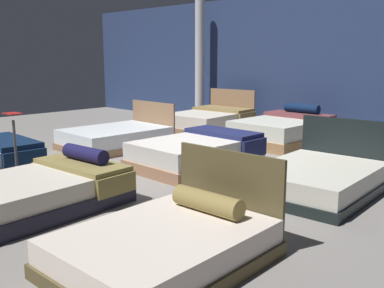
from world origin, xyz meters
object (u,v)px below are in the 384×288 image
at_px(bed_1, 41,190).
at_px(price_sign, 16,158).
at_px(bed_5, 317,179).
at_px(bed_6, 210,121).
at_px(support_pillar, 200,62).
at_px(bed_2, 168,244).
at_px(bed_4, 197,152).
at_px(bed_7, 283,131).
at_px(bed_3, 117,137).

xyz_separation_m(bed_1, price_sign, (-1.18, 0.24, 0.20)).
bearing_deg(bed_5, price_sign, -144.32).
bearing_deg(bed_6, bed_1, -72.00).
bearing_deg(price_sign, support_pillar, 110.27).
xyz_separation_m(bed_2, bed_4, (-2.33, 2.93, 0.05)).
bearing_deg(bed_7, bed_2, -65.68).
distance_m(bed_5, price_sign, 4.38).
height_order(bed_3, support_pillar, support_pillar).
relative_size(bed_2, bed_6, 0.89).
bearing_deg(price_sign, bed_4, 66.98).
bearing_deg(bed_3, bed_7, 53.11).
height_order(bed_5, bed_6, bed_6).
bearing_deg(bed_1, bed_2, -2.57).
height_order(bed_1, bed_6, bed_6).
distance_m(bed_1, support_pillar, 8.11).
bearing_deg(bed_2, bed_4, 127.59).
relative_size(bed_4, price_sign, 2.02).
bearing_deg(bed_2, bed_1, 179.68).
relative_size(price_sign, support_pillar, 0.31).
distance_m(bed_1, bed_2, 2.30).
bearing_deg(bed_4, bed_7, 92.74).
distance_m(bed_3, bed_4, 2.36).
bearing_deg(bed_3, bed_2, -30.08).
relative_size(bed_6, bed_7, 1.02).
bearing_deg(bed_7, bed_5, -48.86).
bearing_deg(bed_4, bed_1, -87.70).
height_order(bed_3, bed_6, bed_6).
distance_m(bed_6, support_pillar, 2.30).
xyz_separation_m(bed_2, price_sign, (-3.48, 0.22, 0.23)).
bearing_deg(bed_6, bed_3, -94.48).
xyz_separation_m(bed_4, bed_6, (-2.29, 3.00, 0.02)).
xyz_separation_m(bed_1, bed_2, (2.30, 0.02, -0.03)).
height_order(bed_4, bed_6, bed_6).
bearing_deg(bed_4, bed_3, -179.20).
height_order(bed_1, price_sign, price_sign).
height_order(bed_2, bed_7, bed_2).
xyz_separation_m(bed_6, support_pillar, (-1.37, 1.11, 1.48)).
distance_m(bed_5, bed_6, 5.47).
relative_size(bed_3, price_sign, 1.98).
relative_size(bed_6, price_sign, 2.03).
xyz_separation_m(bed_4, support_pillar, (-3.67, 4.10, 1.50)).
height_order(bed_4, price_sign, price_sign).
bearing_deg(bed_4, price_sign, -111.21).
xyz_separation_m(bed_4, price_sign, (-1.15, -2.71, 0.17)).
relative_size(bed_4, bed_5, 1.08).
height_order(bed_2, bed_5, bed_5).
xyz_separation_m(bed_2, support_pillar, (-6.00, 7.03, 1.55)).
bearing_deg(support_pillar, bed_5, -34.57).
height_order(bed_5, support_pillar, support_pillar).
relative_size(bed_5, bed_6, 0.92).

